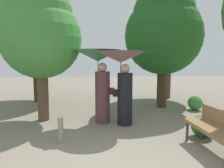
{
  "coord_description": "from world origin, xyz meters",
  "views": [
    {
      "loc": [
        -0.45,
        -3.47,
        1.82
      ],
      "look_at": [
        0.0,
        3.07,
        1.08
      ],
      "focal_mm": 33.76,
      "sensor_mm": 36.0,
      "label": 1
    }
  ],
  "objects_px": {
    "path_marker_post": "(61,130)",
    "person_right": "(122,70)",
    "tree_far_back": "(168,23)",
    "tree_near_left": "(41,31)",
    "tree_near_right": "(163,30)",
    "park_bench": "(216,127)",
    "person_left": "(99,69)",
    "tree_mid_left": "(36,25)"
  },
  "relations": [
    {
      "from": "person_left",
      "to": "park_bench",
      "type": "distance_m",
      "value": 3.33
    },
    {
      "from": "tree_far_back",
      "to": "path_marker_post",
      "type": "xyz_separation_m",
      "value": [
        -4.1,
        -5.31,
        -3.25
      ]
    },
    {
      "from": "tree_near_left",
      "to": "tree_far_back",
      "type": "height_order",
      "value": "tree_far_back"
    },
    {
      "from": "person_left",
      "to": "path_marker_post",
      "type": "distance_m",
      "value": 2.15
    },
    {
      "from": "person_left",
      "to": "tree_near_left",
      "type": "height_order",
      "value": "tree_near_left"
    },
    {
      "from": "park_bench",
      "to": "tree_near_left",
      "type": "height_order",
      "value": "tree_near_left"
    },
    {
      "from": "person_right",
      "to": "park_bench",
      "type": "bearing_deg",
      "value": -136.14
    },
    {
      "from": "person_right",
      "to": "tree_near_right",
      "type": "xyz_separation_m",
      "value": [
        1.8,
        2.16,
        1.4
      ]
    },
    {
      "from": "person_left",
      "to": "park_bench",
      "type": "height_order",
      "value": "person_left"
    },
    {
      "from": "person_right",
      "to": "path_marker_post",
      "type": "relative_size",
      "value": 3.53
    },
    {
      "from": "person_right",
      "to": "park_bench",
      "type": "xyz_separation_m",
      "value": [
        1.64,
        -1.94,
        -1.05
      ]
    },
    {
      "from": "tree_near_left",
      "to": "tree_near_right",
      "type": "xyz_separation_m",
      "value": [
        4.13,
        1.55,
        0.3
      ]
    },
    {
      "from": "person_left",
      "to": "park_bench",
      "type": "relative_size",
      "value": 1.38
    },
    {
      "from": "tree_near_right",
      "to": "tree_far_back",
      "type": "distance_m",
      "value": 2.15
    },
    {
      "from": "person_right",
      "to": "park_bench",
      "type": "height_order",
      "value": "person_right"
    },
    {
      "from": "tree_far_back",
      "to": "path_marker_post",
      "type": "relative_size",
      "value": 9.17
    },
    {
      "from": "path_marker_post",
      "to": "park_bench",
      "type": "bearing_deg",
      "value": -12.66
    },
    {
      "from": "person_left",
      "to": "tree_mid_left",
      "type": "height_order",
      "value": "tree_mid_left"
    },
    {
      "from": "path_marker_post",
      "to": "person_right",
      "type": "bearing_deg",
      "value": 39.66
    },
    {
      "from": "tree_far_back",
      "to": "path_marker_post",
      "type": "bearing_deg",
      "value": -127.67
    },
    {
      "from": "tree_mid_left",
      "to": "path_marker_post",
      "type": "relative_size",
      "value": 8.98
    },
    {
      "from": "person_left",
      "to": "person_right",
      "type": "relative_size",
      "value": 1.02
    },
    {
      "from": "park_bench",
      "to": "tree_near_right",
      "type": "height_order",
      "value": "tree_near_right"
    },
    {
      "from": "person_right",
      "to": "tree_near_right",
      "type": "bearing_deg",
      "value": -36.21
    },
    {
      "from": "tree_near_left",
      "to": "path_marker_post",
      "type": "relative_size",
      "value": 6.95
    },
    {
      "from": "person_right",
      "to": "path_marker_post",
      "type": "distance_m",
      "value": 2.32
    },
    {
      "from": "person_left",
      "to": "tree_near_left",
      "type": "bearing_deg",
      "value": 81.99
    },
    {
      "from": "tree_mid_left",
      "to": "path_marker_post",
      "type": "height_order",
      "value": "tree_mid_left"
    },
    {
      "from": "park_bench",
      "to": "person_left",
      "type": "bearing_deg",
      "value": -137.61
    },
    {
      "from": "tree_near_right",
      "to": "tree_mid_left",
      "type": "bearing_deg",
      "value": 163.17
    },
    {
      "from": "park_bench",
      "to": "path_marker_post",
      "type": "xyz_separation_m",
      "value": [
        -3.14,
        0.7,
        -0.22
      ]
    },
    {
      "from": "person_left",
      "to": "tree_near_right",
      "type": "bearing_deg",
      "value": -48.25
    },
    {
      "from": "person_right",
      "to": "person_left",
      "type": "bearing_deg",
      "value": 70.68
    },
    {
      "from": "tree_near_left",
      "to": "tree_mid_left",
      "type": "height_order",
      "value": "tree_mid_left"
    },
    {
      "from": "tree_near_left",
      "to": "path_marker_post",
      "type": "bearing_deg",
      "value": -65.83
    },
    {
      "from": "tree_mid_left",
      "to": "path_marker_post",
      "type": "distance_m",
      "value": 6.08
    },
    {
      "from": "tree_far_back",
      "to": "path_marker_post",
      "type": "distance_m",
      "value": 7.46
    },
    {
      "from": "tree_near_left",
      "to": "tree_far_back",
      "type": "distance_m",
      "value": 6.09
    },
    {
      "from": "tree_near_right",
      "to": "person_right",
      "type": "bearing_deg",
      "value": -129.84
    },
    {
      "from": "person_left",
      "to": "park_bench",
      "type": "xyz_separation_m",
      "value": [
        2.26,
        -2.2,
        -1.05
      ]
    },
    {
      "from": "person_left",
      "to": "tree_far_back",
      "type": "distance_m",
      "value": 5.37
    },
    {
      "from": "park_bench",
      "to": "tree_near_right",
      "type": "distance_m",
      "value": 4.78
    }
  ]
}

